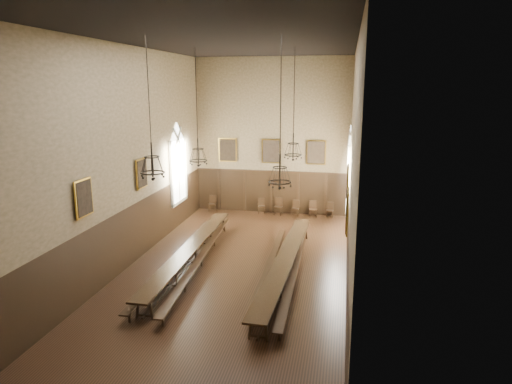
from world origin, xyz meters
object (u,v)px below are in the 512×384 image
(chair_6, at_px, (313,212))
(chandelier_front_right, at_px, (280,171))
(bench_left_outer, at_px, (177,258))
(bench_right_outer, at_px, (295,268))
(chair_0, at_px, (213,206))
(chandelier_back_right, at_px, (293,147))
(chair_3, at_px, (262,209))
(table_right, at_px, (285,267))
(chandelier_back_left, at_px, (198,153))
(chair_4, at_px, (278,210))
(chandelier_front_left, at_px, (152,164))
(bench_left_inner, at_px, (201,259))
(chair_7, at_px, (330,213))
(table_left, at_px, (191,256))
(chair_5, at_px, (295,211))
(bench_right_inner, at_px, (269,268))

(chair_6, distance_m, chandelier_front_right, 11.75)
(bench_left_outer, xyz_separation_m, bench_right_outer, (4.99, -0.05, 0.00))
(chair_0, distance_m, chandelier_back_right, 9.21)
(chair_3, distance_m, chandelier_back_right, 7.84)
(table_right, xyz_separation_m, chandelier_back_right, (-0.11, 2.96, 4.37))
(chandelier_back_left, height_order, chandelier_back_right, same)
(chair_4, xyz_separation_m, chandelier_front_left, (-2.68, -11.31, 4.53))
(table_right, height_order, chair_3, chair_3)
(chair_4, distance_m, chandelier_front_right, 11.94)
(bench_left_inner, xyz_separation_m, chair_7, (4.98, 8.39, -0.04))
(chair_4, xyz_separation_m, chandelier_back_left, (-2.72, -6.30, 4.18))
(chair_7, relative_size, chandelier_front_left, 0.19)
(table_left, height_order, chandelier_front_right, chandelier_front_right)
(table_right, bearing_deg, chair_0, 122.48)
(table_right, bearing_deg, chandelier_front_left, -149.77)
(chair_0, relative_size, chair_3, 1.05)
(bench_left_outer, distance_m, chair_5, 9.35)
(bench_right_inner, relative_size, chandelier_front_right, 1.90)
(chair_3, xyz_separation_m, chandelier_front_left, (-1.67, -11.36, 4.55))
(chair_0, xyz_separation_m, chair_7, (7.00, -0.05, -0.02))
(bench_right_inner, relative_size, chair_6, 9.73)
(bench_right_outer, height_order, chair_0, chair_0)
(chandelier_front_right, bearing_deg, bench_right_outer, 82.77)
(chair_4, xyz_separation_m, chandelier_front_right, (1.65, -10.99, 4.36))
(chandelier_back_right, height_order, chandelier_front_right, same)
(bench_left_outer, bearing_deg, chandelier_back_right, 30.42)
(chandelier_back_right, bearing_deg, chandelier_front_left, -127.36)
(bench_left_outer, bearing_deg, chandelier_front_left, -82.82)
(table_right, xyz_separation_m, chair_4, (-1.60, 8.82, -0.11))
(chair_7, height_order, chandelier_front_left, chandelier_front_left)
(chandelier_back_right, distance_m, chandelier_front_left, 6.86)
(chair_7, relative_size, chandelier_back_left, 0.18)
(chandelier_front_right, bearing_deg, chair_4, 98.54)
(bench_left_outer, distance_m, chair_4, 9.03)
(table_right, bearing_deg, chair_5, 93.84)
(bench_left_outer, relative_size, chair_7, 11.82)
(bench_left_inner, bearing_deg, chair_3, 83.37)
(chair_3, relative_size, chair_7, 1.02)
(bench_right_inner, distance_m, chair_5, 8.59)
(table_left, height_order, chandelier_back_left, chandelier_back_left)
(chair_5, relative_size, chandelier_back_left, 0.18)
(table_left, bearing_deg, chair_3, 80.02)
(chair_5, xyz_separation_m, chair_7, (1.97, 0.03, -0.01))
(table_left, distance_m, chandelier_back_right, 6.42)
(chair_0, bearing_deg, chair_4, -7.28)
(table_left, height_order, chair_6, chair_6)
(bench_right_outer, xyz_separation_m, chair_0, (-5.97, 8.55, -0.02))
(chair_3, xyz_separation_m, chair_6, (3.04, -0.15, 0.01))
(table_right, height_order, chair_4, chair_4)
(chair_0, bearing_deg, chandelier_front_left, -90.52)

